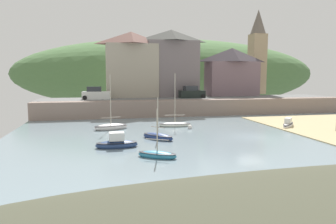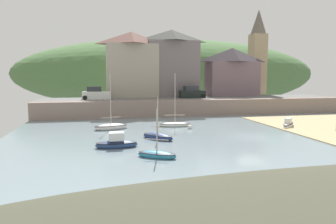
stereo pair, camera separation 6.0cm
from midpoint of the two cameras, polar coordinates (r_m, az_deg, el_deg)
ground at (r=24.98m, az=27.97°, el=-7.66°), size 48.00×41.00×0.61m
quay_seawall at (r=47.96m, az=5.54°, el=1.08°), size 48.00×9.40×2.40m
hillside_backdrop at (r=85.17m, az=0.33°, el=6.94°), size 80.00×44.00×18.26m
waterfront_building_left at (r=53.48m, az=-6.71°, el=8.65°), size 8.70×6.05×10.84m
waterfront_building_centre at (r=54.56m, az=0.59°, el=8.93°), size 8.94×5.70×11.36m
waterfront_building_right at (r=57.99m, az=11.51°, el=7.26°), size 9.30×4.69×8.48m
church_with_spire at (r=64.79m, az=15.94°, el=10.64°), size 3.00×3.00×16.26m
motorboat_with_cabin at (r=23.21m, az=-2.05°, el=-7.76°), size 3.08×2.38×3.76m
sailboat_far_left at (r=37.13m, az=1.22°, el=-2.26°), size 3.96×1.80×6.41m
fishing_boat_green at (r=29.76m, az=-1.92°, el=-4.48°), size 3.10×3.37×4.18m
dinghy_open_wooden at (r=26.72m, az=-9.38°, el=-5.64°), size 3.56×1.45×1.47m
sailboat_nearest_shore at (r=39.38m, az=20.97°, el=-2.11°), size 3.38×3.58×1.22m
sailboat_white_hull at (r=35.63m, az=-10.38°, el=-2.68°), size 4.05×2.37×6.31m
parked_car_near_slipway at (r=48.81m, az=-13.06°, el=3.21°), size 4.19×1.92×1.95m
parked_car_by_wall at (r=50.83m, az=4.30°, el=3.50°), size 4.23×2.05×1.95m
mooring_buoy at (r=35.55m, az=3.97°, el=-2.81°), size 0.54×0.54×0.54m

